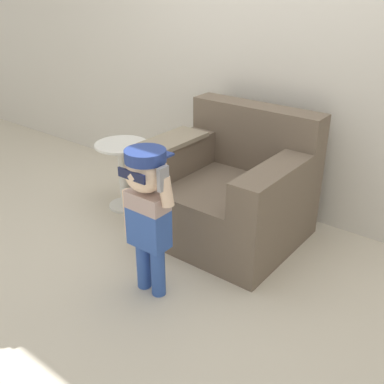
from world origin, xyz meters
name	(u,v)px	position (x,y,z in m)	size (l,w,h in m)	color
ground_plane	(214,233)	(0.00, 0.00, 0.00)	(10.00, 10.00, 0.00)	beige
wall_back	(271,40)	(0.00, 0.66, 1.30)	(10.00, 0.05, 2.60)	silver
armchair	(230,192)	(0.08, 0.07, 0.33)	(1.02, 0.91, 0.89)	#6B5B4C
person_child	(147,201)	(0.08, -0.77, 0.60)	(0.37, 0.28, 0.90)	#3356AD
side_table	(123,170)	(-0.82, -0.10, 0.33)	(0.42, 0.42, 0.55)	white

